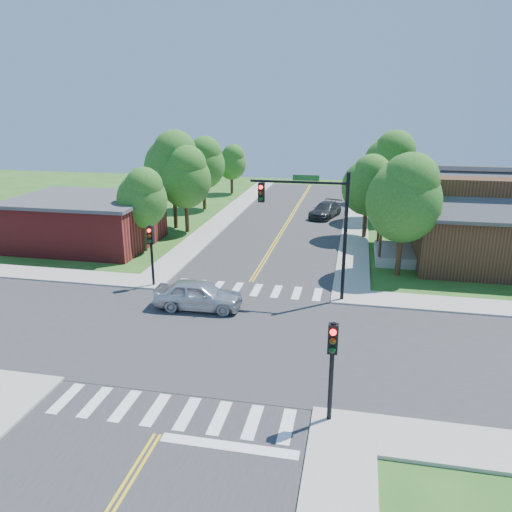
% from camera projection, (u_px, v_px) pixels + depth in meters
% --- Properties ---
extents(ground, '(100.00, 100.00, 0.00)m').
position_uv_depth(ground, '(218.00, 336.00, 23.78)').
color(ground, '#2A541A').
rests_on(ground, ground).
extents(road_ns, '(10.00, 90.00, 0.04)m').
position_uv_depth(road_ns, '(218.00, 336.00, 23.78)').
color(road_ns, '#2D2D30').
rests_on(road_ns, ground).
extents(road_ew, '(90.00, 10.00, 0.04)m').
position_uv_depth(road_ew, '(218.00, 336.00, 23.77)').
color(road_ew, '#2D2D30').
rests_on(road_ew, ground).
extents(intersection_patch, '(10.20, 10.20, 0.06)m').
position_uv_depth(intersection_patch, '(218.00, 336.00, 23.78)').
color(intersection_patch, '#2D2D30').
rests_on(intersection_patch, ground).
extents(sidewalk_ne, '(40.00, 40.00, 0.14)m').
position_uv_depth(sidewalk_ne, '(492.00, 257.00, 35.51)').
color(sidewalk_ne, '#9E9B93').
rests_on(sidewalk_ne, ground).
extents(sidewalk_nw, '(40.00, 40.00, 0.14)m').
position_uv_depth(sidewalk_nw, '(87.00, 234.00, 41.57)').
color(sidewalk_nw, '#9E9B93').
rests_on(sidewalk_nw, ground).
extents(crosswalk_north, '(8.85, 2.00, 0.01)m').
position_uv_depth(crosswalk_north, '(246.00, 289.00, 29.56)').
color(crosswalk_north, white).
rests_on(crosswalk_north, ground).
extents(crosswalk_south, '(8.85, 2.00, 0.01)m').
position_uv_depth(crosswalk_south, '(171.00, 411.00, 17.97)').
color(crosswalk_south, white).
rests_on(crosswalk_south, ground).
extents(centerline, '(0.30, 90.00, 0.01)m').
position_uv_depth(centerline, '(218.00, 335.00, 23.77)').
color(centerline, yellow).
rests_on(centerline, ground).
extents(stop_bar, '(4.60, 0.45, 0.09)m').
position_uv_depth(stop_bar, '(229.00, 447.00, 16.20)').
color(stop_bar, white).
rests_on(stop_bar, ground).
extents(signal_mast_ne, '(5.30, 0.42, 7.20)m').
position_uv_depth(signal_mast_ne, '(314.00, 215.00, 26.80)').
color(signal_mast_ne, black).
rests_on(signal_mast_ne, ground).
extents(signal_pole_se, '(0.34, 0.42, 3.80)m').
position_uv_depth(signal_pole_se, '(332.00, 354.00, 16.66)').
color(signal_pole_se, black).
rests_on(signal_pole_se, ground).
extents(signal_pole_nw, '(0.34, 0.42, 3.80)m').
position_uv_depth(signal_pole_nw, '(151.00, 244.00, 29.27)').
color(signal_pole_nw, black).
rests_on(signal_pole_nw, ground).
extents(house_ne, '(13.05, 8.80, 7.11)m').
position_uv_depth(house_ne, '(494.00, 217.00, 33.19)').
color(house_ne, '#331E12').
rests_on(house_ne, ground).
extents(building_nw, '(10.40, 8.40, 3.73)m').
position_uv_depth(building_nw, '(86.00, 221.00, 38.27)').
color(building_nw, maroon).
rests_on(building_nw, ground).
extents(tree_e_a, '(4.61, 4.38, 7.84)m').
position_uv_depth(tree_e_a, '(406.00, 196.00, 30.51)').
color(tree_e_a, '#382314').
rests_on(tree_e_a, ground).
extents(tree_e_b, '(4.13, 3.92, 7.02)m').
position_uv_depth(tree_e_b, '(400.00, 186.00, 37.21)').
color(tree_e_b, '#382314').
rests_on(tree_e_b, ground).
extents(tree_e_c, '(4.87, 4.63, 8.28)m').
position_uv_depth(tree_e_c, '(392.00, 162.00, 44.81)').
color(tree_e_c, '#382314').
rests_on(tree_e_c, ground).
extents(tree_e_d, '(4.26, 4.05, 7.25)m').
position_uv_depth(tree_e_d, '(385.00, 159.00, 53.16)').
color(tree_e_d, '#382314').
rests_on(tree_e_d, ground).
extents(tree_w_a, '(3.68, 3.50, 6.26)m').
position_uv_depth(tree_w_a, '(143.00, 197.00, 35.98)').
color(tree_w_a, '#382314').
rests_on(tree_w_a, ground).
extents(tree_w_b, '(4.97, 4.72, 8.44)m').
position_uv_depth(tree_w_b, '(174.00, 165.00, 42.20)').
color(tree_w_b, '#382314').
rests_on(tree_w_b, ground).
extents(tree_w_c, '(4.35, 4.14, 7.40)m').
position_uv_depth(tree_w_c, '(204.00, 162.00, 49.90)').
color(tree_w_c, '#382314').
rests_on(tree_w_c, ground).
extents(tree_w_d, '(3.46, 3.29, 5.88)m').
position_uv_depth(tree_w_d, '(232.00, 161.00, 58.69)').
color(tree_w_d, '#382314').
rests_on(tree_w_d, ground).
extents(tree_house, '(4.01, 3.81, 6.82)m').
position_uv_depth(tree_house, '(368.00, 184.00, 39.21)').
color(tree_house, '#382314').
rests_on(tree_house, ground).
extents(tree_bldg, '(4.28, 4.07, 7.28)m').
position_uv_depth(tree_bldg, '(186.00, 176.00, 41.14)').
color(tree_bldg, '#382314').
rests_on(tree_bldg, ground).
extents(car_silver, '(2.30, 4.87, 1.60)m').
position_uv_depth(car_silver, '(198.00, 295.00, 26.64)').
color(car_silver, silver).
rests_on(car_silver, ground).
extents(car_dgrey, '(4.63, 5.94, 1.41)m').
position_uv_depth(car_dgrey, '(325.00, 210.00, 47.51)').
color(car_dgrey, '#2D3032').
rests_on(car_dgrey, ground).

